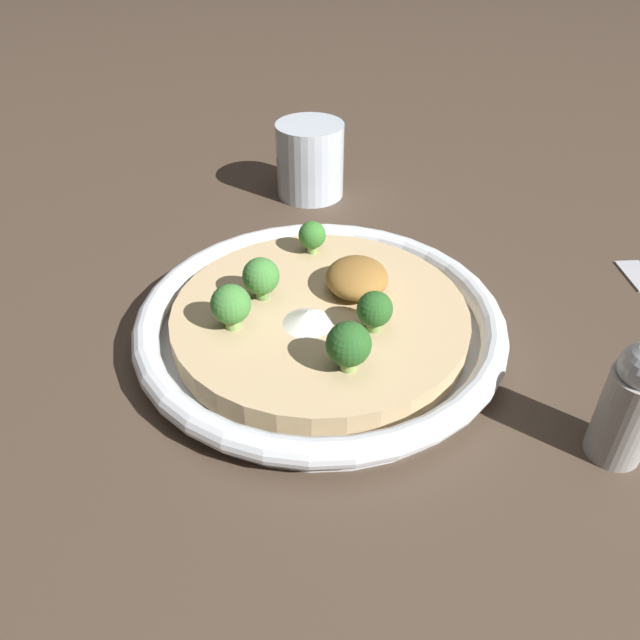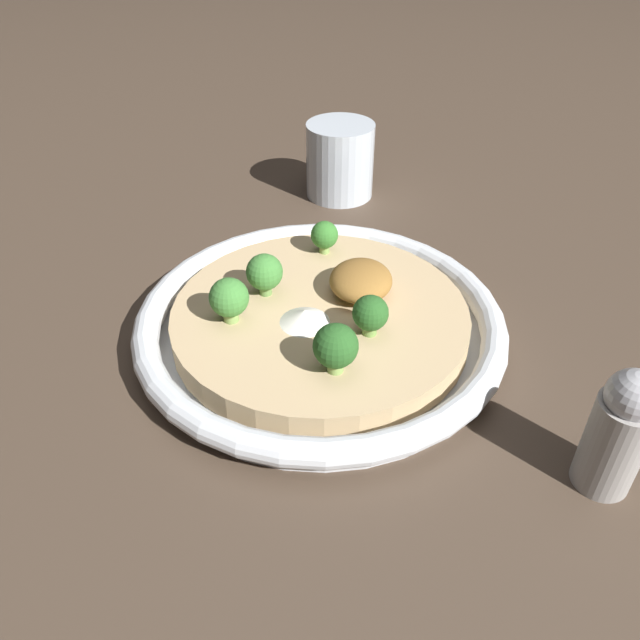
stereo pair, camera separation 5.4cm
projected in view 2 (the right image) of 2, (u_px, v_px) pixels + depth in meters
The scene contains 11 objects.
ground_plane at pixel (320, 338), 0.56m from camera, with size 6.00×6.00×0.00m, color #47382B.
risotto_bowl at pixel (320, 323), 0.55m from camera, with size 0.32×0.32×0.03m.
cheese_sprinkle at pixel (305, 316), 0.52m from camera, with size 0.04×0.04×0.01m.
crispy_onion_garnish at pixel (361, 280), 0.55m from camera, with size 0.06×0.06×0.03m.
broccoli_front at pixel (264, 273), 0.54m from camera, with size 0.03×0.03×0.04m.
broccoli_front_left at pixel (324, 236), 0.60m from camera, with size 0.03×0.03×0.03m.
broccoli_back at pixel (370, 314), 0.50m from camera, with size 0.03×0.03×0.04m.
broccoli_back_right at pixel (336, 347), 0.46m from camera, with size 0.03×0.03×0.04m.
broccoli_front_right at pixel (229, 298), 0.51m from camera, with size 0.03×0.03×0.04m.
drinking_glass at pixel (340, 160), 0.76m from camera, with size 0.08×0.08×0.09m.
pepper_shaker at pixel (619, 431), 0.40m from camera, with size 0.04×0.04×0.10m.
Camera 2 is at (0.42, 0.07, 0.35)m, focal length 35.00 mm.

